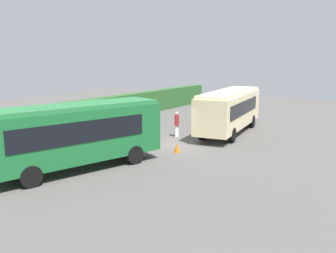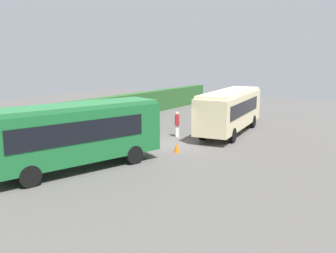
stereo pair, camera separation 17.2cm
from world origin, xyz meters
name	(u,v)px [view 1 (the left image)]	position (x,y,z in m)	size (l,w,h in m)	color
ground_plane	(171,144)	(0.00, 0.00, 0.00)	(64.00, 64.00, 0.00)	#514F4C
bus_green	(76,133)	(-7.33, 1.06, 1.91)	(9.32, 4.86, 3.35)	#19602D
bus_cream	(230,109)	(5.40, -1.87, 1.83)	(9.89, 3.45, 3.18)	beige
person_left	(177,123)	(2.20, 0.82, 0.97)	(0.46, 0.45, 1.81)	silver
person_center	(213,117)	(6.54, 0.02, 0.93)	(0.26, 0.45, 1.77)	#4C6B47
hedge_row	(69,116)	(0.00, 9.33, 1.08)	(44.00, 1.07, 2.17)	#2A5727
traffic_cone	(177,147)	(-1.65, -1.45, 0.30)	(0.36, 0.36, 0.60)	orange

